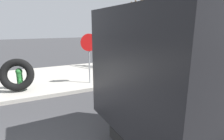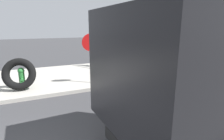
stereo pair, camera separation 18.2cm
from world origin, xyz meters
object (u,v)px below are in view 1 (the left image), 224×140
fire_hydrant (20,78)px  stop_sign (89,49)px  loose_tire (17,75)px  bare_tree (143,23)px

fire_hydrant → stop_sign: 3.06m
fire_hydrant → loose_tire: bearing=-122.3°
fire_hydrant → bare_tree: size_ratio=0.17×
fire_hydrant → loose_tire: (-0.07, -0.12, 0.19)m
stop_sign → bare_tree: bearing=20.0°
loose_tire → bare_tree: size_ratio=0.25×
stop_sign → fire_hydrant: bearing=171.9°
loose_tire → bare_tree: 7.07m
fire_hydrant → stop_sign: stop_sign is taller
fire_hydrant → bare_tree: bearing=8.3°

